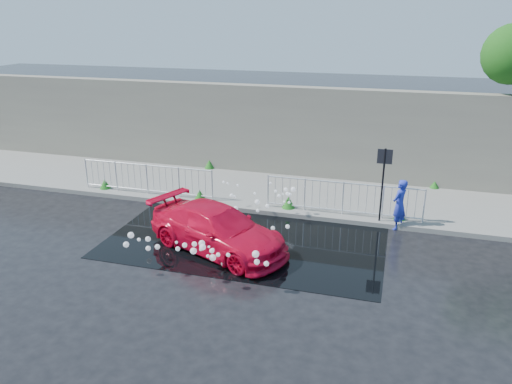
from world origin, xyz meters
TOP-DOWN VIEW (x-y plane):
  - ground at (0.00, 0.00)m, footprint 90.00×90.00m
  - pavement at (0.00, 5.00)m, footprint 30.00×4.00m
  - curb at (0.00, 3.00)m, footprint 30.00×0.25m
  - retaining_wall at (0.00, 7.20)m, footprint 30.00×0.60m
  - puddle at (0.50, 1.00)m, footprint 8.00×5.00m
  - sign_post at (4.20, 3.10)m, footprint 0.45×0.06m
  - railing_left at (-4.00, 3.35)m, footprint 5.05×0.05m
  - railing_right at (3.00, 3.35)m, footprint 5.05×0.05m
  - weeds at (-0.27, 4.43)m, footprint 12.17×3.93m
  - water_spray at (0.01, 0.22)m, footprint 3.69×5.32m
  - red_car at (-0.07, 0.06)m, footprint 4.66×3.28m
  - person at (4.76, 3.00)m, footprint 0.62×0.69m

SIDE VIEW (x-z plane):
  - ground at x=0.00m, z-range 0.00..0.00m
  - puddle at x=0.50m, z-range 0.00..0.01m
  - pavement at x=0.00m, z-range 0.00..0.15m
  - curb at x=0.00m, z-range 0.00..0.16m
  - weeds at x=-0.27m, z-range 0.13..0.53m
  - red_car at x=-0.07m, z-range 0.00..1.25m
  - water_spray at x=0.01m, z-range 0.11..1.21m
  - railing_left at x=-4.00m, z-range 0.19..1.29m
  - railing_right at x=3.00m, z-range 0.19..1.29m
  - person at x=4.76m, z-range 0.00..1.60m
  - sign_post at x=4.20m, z-range 0.47..2.97m
  - retaining_wall at x=0.00m, z-range 0.15..3.65m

